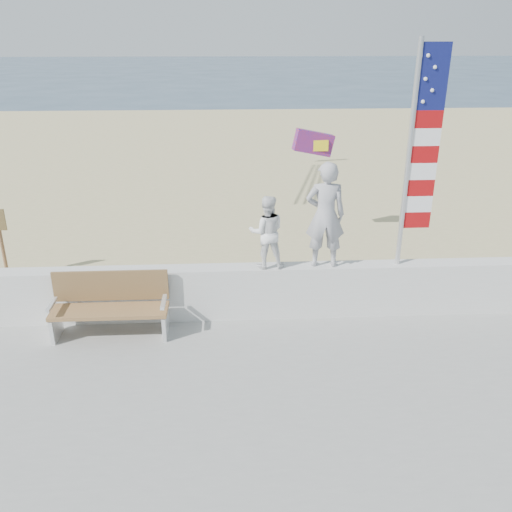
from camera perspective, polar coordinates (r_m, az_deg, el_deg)
The scene contains 9 objects.
ground at distance 7.66m, azimuth -0.78°, elevation -14.67°, with size 220.00×220.00×0.00m, color #2C4259.
sand at distance 15.78m, azimuth -2.16°, elevation 5.62°, with size 90.00×40.00×0.08m, color #C6B884.
seawall at distance 9.04m, azimuth -1.34°, elevation -3.76°, with size 30.00×0.35×0.90m, color silver.
adult at distance 8.67m, azimuth 7.30°, elevation 4.28°, with size 0.63×0.41×1.73m, color #A1A0A6.
child at distance 8.64m, azimuth 1.14°, elevation 2.54°, with size 0.58×0.45×1.20m, color white.
bench at distance 8.80m, azimuth -15.09°, elevation -4.93°, with size 1.80×0.57×1.00m.
flag at distance 8.76m, azimuth 16.65°, elevation 10.83°, with size 0.50×0.08×3.50m.
parafoil_kite at distance 12.27m, azimuth 6.18°, elevation 11.75°, with size 0.95×0.35×0.64m.
sign at distance 11.54m, azimuth -25.29°, elevation 1.67°, with size 0.32×0.07×1.46m.
Camera 1 is at (-0.23, -6.10, 4.64)m, focal length 38.00 mm.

